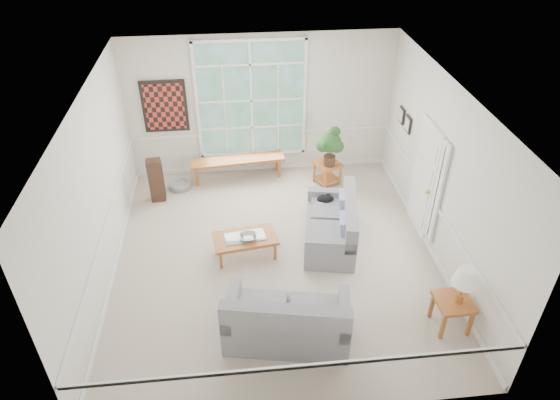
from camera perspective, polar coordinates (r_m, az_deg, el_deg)
The scene contains 24 objects.
floor at distance 8.77m, azimuth -0.52°, elevation -6.46°, with size 5.50×6.00×0.01m, color #B1A394.
ceiling at distance 7.16m, azimuth -0.64°, elevation 11.97°, with size 5.50×6.00×0.02m, color white.
wall_back at distance 10.50m, azimuth -2.18°, elevation 10.69°, with size 5.50×0.02×3.00m, color silver.
wall_front at distance 5.60m, azimuth 2.50°, elevation -14.97°, with size 5.50×0.02×3.00m, color silver.
wall_left at distance 8.12m, azimuth -20.26°, elevation 0.61°, with size 0.02×6.00×3.00m, color silver.
wall_right at distance 8.53m, azimuth 18.17°, elevation 2.79°, with size 0.02×6.00×3.00m, color silver.
window_back at distance 10.39m, azimuth -3.31°, elevation 11.30°, with size 2.30×0.08×2.40m, color white.
entry_door at distance 9.21m, azimuth 16.12°, elevation 2.38°, with size 0.08×0.90×2.10m, color white.
door_sidelight at distance 8.67m, azimuth 17.59°, elevation 0.71°, with size 0.08×0.26×1.90m, color white.
wall_art at distance 10.48m, azimuth -13.04°, elevation 10.36°, with size 0.90×0.06×1.10m, color maroon.
wall_frame_near at distance 9.91m, azimuth 14.37°, elevation 8.38°, with size 0.04×0.26×0.32m, color black.
wall_frame_far at distance 10.25m, azimuth 13.68°, elevation 9.38°, with size 0.04×0.26×0.32m, color black.
loveseat_right at distance 8.85m, azimuth 5.78°, elevation -2.47°, with size 0.86×1.65×0.89m, color gray.
loveseat_front at distance 7.18m, azimuth 0.84°, elevation -12.81°, with size 1.75×0.91×0.95m, color gray.
coffee_table at distance 8.68m, azimuth -3.95°, elevation -5.27°, with size 1.07×0.59×0.40m, color #9B5324.
pewter_bowl at distance 8.50m, azimuth -3.65°, elevation -4.19°, with size 0.35×0.35×0.09m, color #9D9DA2.
window_bench at distance 10.76m, azimuth -4.83°, elevation 3.59°, with size 1.98×0.39×0.46m, color #9B5324.
end_table at distance 10.59m, azimuth 5.42°, elevation 3.08°, with size 0.49×0.49×0.49m, color #9B5324.
houseplant at distance 10.20m, azimuth 5.75°, elevation 6.05°, with size 0.49×0.49×0.84m, color #244E22, non-canonical shape.
side_table at distance 7.87m, azimuth 18.95°, elevation -12.12°, with size 0.52×0.52×0.53m, color #9B5324.
table_lamp at distance 7.48m, azimuth 20.21°, elevation -9.21°, with size 0.36×0.36×0.62m, color silver, non-canonical shape.
pet_bed at distance 10.68m, azimuth -11.37°, elevation 1.66°, with size 0.45×0.45×0.13m, color gray.
floor_speaker at distance 10.21m, azimuth -13.98°, elevation 2.21°, with size 0.28×0.22×0.92m, color #392318.
cat at distance 9.27m, azimuth 5.20°, elevation 0.15°, with size 0.32×0.22×0.15m, color black.
Camera 1 is at (-0.61, -6.58, 5.76)m, focal length 32.00 mm.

